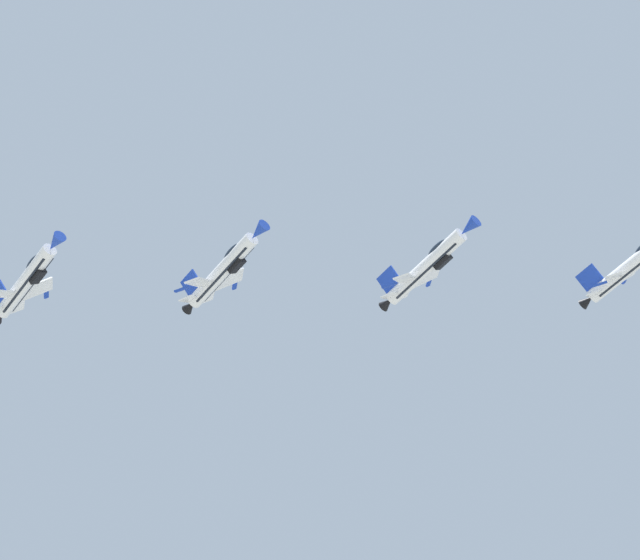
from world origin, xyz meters
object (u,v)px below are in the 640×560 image
object	(u,v)px
fighter_jet_lead	(634,264)
fighter_jet_left_outer	(27,280)
fighter_jet_right_wing	(224,270)
fighter_jet_left_wing	(427,266)

from	to	relation	value
fighter_jet_lead	fighter_jet_left_outer	size ratio (longest dim) A/B	1.00
fighter_jet_right_wing	fighter_jet_left_outer	distance (m)	23.08
fighter_jet_right_wing	fighter_jet_left_outer	size ratio (longest dim) A/B	1.00
fighter_jet_lead	fighter_jet_left_wing	distance (m)	23.68
fighter_jet_lead	fighter_jet_right_wing	size ratio (longest dim) A/B	1.00
fighter_jet_left_wing	fighter_jet_left_outer	world-z (taller)	fighter_jet_left_outer
fighter_jet_lead	fighter_jet_left_wing	bearing A→B (deg)	-39.12
fighter_jet_lead	fighter_jet_left_outer	bearing A→B (deg)	-40.37
fighter_jet_left_wing	fighter_jet_right_wing	distance (m)	23.59
fighter_jet_right_wing	fighter_jet_left_wing	bearing A→B (deg)	139.26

